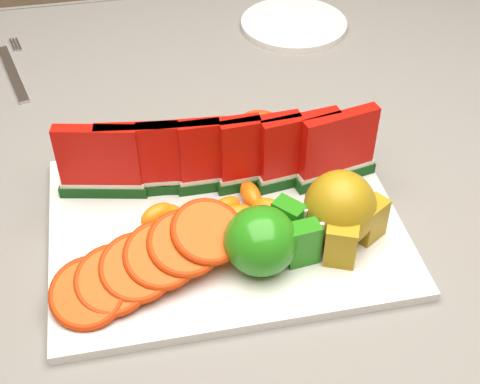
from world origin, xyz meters
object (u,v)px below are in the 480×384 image
Objects in this scene: platter at (225,225)px; side_plate at (294,24)px; apple_cluster at (267,239)px; pear_cluster at (342,212)px; fork at (13,71)px.

side_plate is at bearing 65.94° from platter.
platter is 0.08m from apple_cluster.
pear_cluster is 0.42× the size of side_plate.
apple_cluster is 1.19× the size of pear_cluster.
side_plate is 0.46m from fork.
platter is 3.40× the size of apple_cluster.
apple_cluster is (0.03, -0.07, 0.04)m from platter.
platter is at bearing 115.67° from apple_cluster.
fork is (-0.29, 0.47, -0.04)m from apple_cluster.
pear_cluster is (0.09, 0.02, 0.01)m from apple_cluster.
platter is at bearing -114.06° from side_plate.
side_plate is (0.20, 0.45, -0.00)m from platter.
apple_cluster is 0.50× the size of side_plate.
platter is 0.48m from fork.
side_plate is at bearing 80.86° from pear_cluster.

